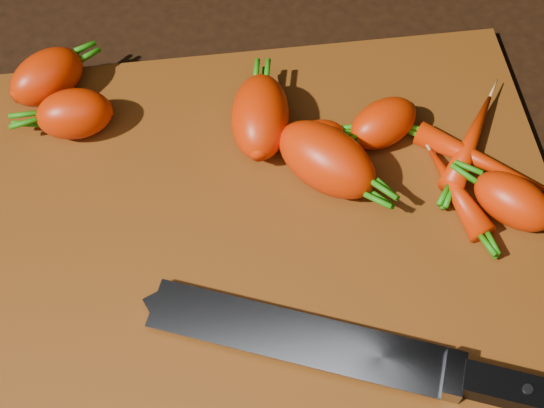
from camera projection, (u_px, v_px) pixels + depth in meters
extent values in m
cube|color=black|center=(273.00, 234.00, 0.66)|extent=(2.00, 2.00, 0.01)
cube|color=#643009|center=(273.00, 228.00, 0.65)|extent=(0.50, 0.40, 0.01)
ellipsoid|color=red|center=(47.00, 77.00, 0.70)|extent=(0.09, 0.08, 0.05)
ellipsoid|color=red|center=(74.00, 114.00, 0.68)|extent=(0.07, 0.05, 0.05)
ellipsoid|color=red|center=(327.00, 159.00, 0.65)|extent=(0.11, 0.11, 0.06)
ellipsoid|color=red|center=(260.00, 117.00, 0.68)|extent=(0.06, 0.10, 0.05)
ellipsoid|color=red|center=(383.00, 123.00, 0.68)|extent=(0.08, 0.07, 0.04)
ellipsoid|color=red|center=(318.00, 138.00, 0.68)|extent=(0.05, 0.04, 0.03)
ellipsoid|color=red|center=(513.00, 201.00, 0.64)|extent=(0.08, 0.08, 0.04)
ellipsoid|color=red|center=(471.00, 141.00, 0.68)|extent=(0.08, 0.11, 0.02)
ellipsoid|color=red|center=(484.00, 162.00, 0.67)|extent=(0.11, 0.10, 0.02)
ellipsoid|color=red|center=(456.00, 191.00, 0.65)|extent=(0.05, 0.10, 0.02)
cube|color=gray|center=(154.00, 302.00, 0.60)|extent=(0.23, 0.12, 0.00)
cube|color=gray|center=(304.00, 339.00, 0.58)|extent=(0.03, 0.04, 0.02)
cube|color=black|center=(397.00, 362.00, 0.58)|extent=(0.13, 0.07, 0.02)
cylinder|color=#B2B2B7|center=(372.00, 351.00, 0.57)|extent=(0.01, 0.01, 0.00)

